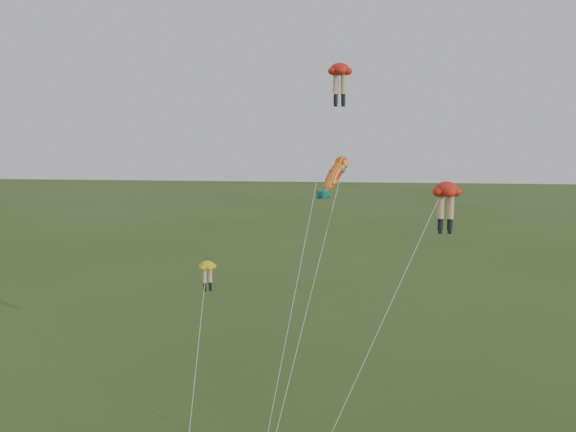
{
  "coord_description": "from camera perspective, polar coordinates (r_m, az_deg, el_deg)",
  "views": [
    {
      "loc": [
        4.16,
        -29.63,
        17.26
      ],
      "look_at": [
        0.74,
        6.0,
        11.88
      ],
      "focal_mm": 40.0,
      "sensor_mm": 36.0,
      "label": 1
    }
  ],
  "objects": [
    {
      "name": "legs_kite_red_mid",
      "position": [
        33.26,
        13.74,
        1.7
      ],
      "size": [
        7.65,
        6.03,
        14.19
      ],
      "rotation": [
        0.0,
        0.0,
        -0.13
      ],
      "color": "red",
      "rests_on": "ground"
    },
    {
      "name": "legs_kite_yellow",
      "position": [
        35.0,
        -7.28,
        -5.32
      ],
      "size": [
        1.28,
        8.8,
        9.69
      ],
      "rotation": [
        0.0,
        0.0,
        0.37
      ],
      "color": "yellow",
      "rests_on": "ground"
    },
    {
      "name": "fish_kite",
      "position": [
        38.7,
        4.18,
        3.62
      ],
      "size": [
        4.27,
        11.85,
        15.33
      ],
      "rotation": [
        0.83,
        0.0,
        -0.72
      ],
      "color": "yellow",
      "rests_on": "ground"
    },
    {
      "name": "legs_kite_red_high",
      "position": [
        37.42,
        4.52,
        12.11
      ],
      "size": [
        4.47,
        9.05,
        20.48
      ],
      "rotation": [
        0.0,
        0.0,
        -0.14
      ],
      "color": "red",
      "rests_on": "ground"
    }
  ]
}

